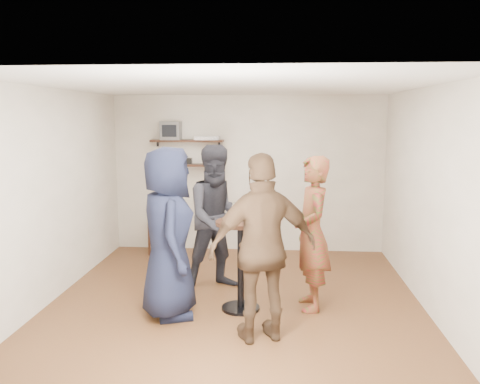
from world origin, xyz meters
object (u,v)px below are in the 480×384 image
object	(u,v)px
person_navy	(168,233)
crt_monitor	(171,131)
radio	(185,161)
person_plaid	(312,233)
person_dark	(219,217)
person_brown	(263,248)
dvd_deck	(207,138)
drinks_table	(241,253)
side_table	(163,224)

from	to	relation	value
person_navy	crt_monitor	bearing A→B (deg)	-6.00
radio	person_plaid	bearing A→B (deg)	-51.82
person_dark	person_brown	bearing A→B (deg)	-92.29
dvd_deck	person_navy	xyz separation A→B (m)	(-0.05, -2.84, -0.93)
drinks_table	crt_monitor	bearing A→B (deg)	117.46
crt_monitor	person_brown	distance (m)	3.90
crt_monitor	radio	distance (m)	0.55
dvd_deck	person_brown	size ratio (longest dim) A/B	0.21
crt_monitor	person_navy	size ratio (longest dim) A/B	0.17
crt_monitor	person_dark	world-z (taller)	crt_monitor
radio	person_navy	size ratio (longest dim) A/B	0.11
person_navy	person_brown	xyz separation A→B (m)	(1.08, -0.54, -0.01)
crt_monitor	person_brown	world-z (taller)	crt_monitor
person_dark	radio	bearing A→B (deg)	88.14
person_plaid	dvd_deck	bearing A→B (deg)	-155.87
drinks_table	person_plaid	xyz separation A→B (m)	(0.82, 0.12, 0.22)
drinks_table	person_plaid	distance (m)	0.86
dvd_deck	person_navy	world-z (taller)	same
person_plaid	person_brown	distance (m)	1.05
person_brown	dvd_deck	bearing A→B (deg)	-93.05
person_navy	person_brown	world-z (taller)	person_navy
drinks_table	person_brown	bearing A→B (deg)	-69.90
radio	drinks_table	size ratio (longest dim) A/B	0.21
side_table	person_navy	bearing A→B (deg)	-75.71
person_plaid	person_navy	bearing A→B (deg)	-85.66
side_table	drinks_table	size ratio (longest dim) A/B	0.55
person_plaid	person_dark	bearing A→B (deg)	-126.82
radio	person_navy	bearing A→B (deg)	-83.47
dvd_deck	drinks_table	size ratio (longest dim) A/B	0.38
crt_monitor	person_navy	bearing A→B (deg)	-79.00
person_plaid	person_brown	size ratio (longest dim) A/B	0.95
radio	person_plaid	world-z (taller)	person_plaid
radio	side_table	bearing A→B (deg)	-152.35
radio	side_table	distance (m)	1.11
radio	person_dark	distance (m)	2.07
radio	person_brown	world-z (taller)	person_brown
crt_monitor	person_plaid	distance (m)	3.47
crt_monitor	person_dark	size ratio (longest dim) A/B	0.17
person_dark	person_navy	distance (m)	1.10
crt_monitor	dvd_deck	xyz separation A→B (m)	(0.60, 0.00, -0.12)
side_table	person_dark	world-z (taller)	person_dark
drinks_table	person_brown	distance (m)	0.87
side_table	person_plaid	xyz separation A→B (m)	(2.29, -2.29, 0.42)
radio	drinks_table	bearing A→B (deg)	-66.63
radio	person_brown	size ratio (longest dim) A/B	0.12
dvd_deck	person_brown	bearing A→B (deg)	-72.95
drinks_table	person_dark	xyz separation A→B (m)	(-0.35, 0.76, 0.26)
crt_monitor	person_plaid	world-z (taller)	crt_monitor
dvd_deck	side_table	distance (m)	1.60
side_table	person_brown	world-z (taller)	person_brown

